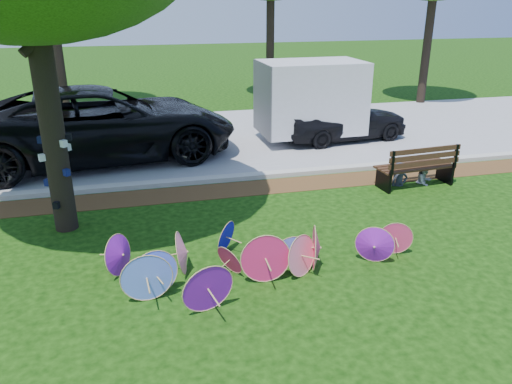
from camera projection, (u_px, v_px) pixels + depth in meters
The scene contains 11 objects.
ground at pixel (255, 292), 7.91m from camera, with size 90.00×90.00×0.00m, color black.
mulch_strip at pixel (211, 192), 11.97m from camera, with size 90.00×1.00×0.01m, color #472D16.
curb at pixel (207, 180), 12.59m from camera, with size 90.00×0.30×0.12m, color #B7B5AD.
street at pixel (188, 139), 16.36m from camera, with size 90.00×8.00×0.01m, color gray.
parasol_pile at pixel (241, 258), 8.17m from camera, with size 5.41×2.29×0.84m.
black_van at pixel (103, 124), 14.04m from camera, with size 3.43×7.44×2.07m, color black.
dark_pickup at pixel (342, 118), 16.10m from camera, with size 1.69×4.19×1.43m, color black.
cargo_trailer at pixel (311, 97), 15.79m from camera, with size 3.17×2.01×2.82m, color silver.
park_bench at pixel (415, 165), 12.23m from camera, with size 1.99×0.76×1.04m, color black, non-canonical shape.
person_left at pixel (401, 163), 12.17m from camera, with size 0.42×0.28×1.16m, color #343847.
person_right at pixel (426, 164), 12.36m from camera, with size 0.49×0.38×1.01m, color #B5B4BE.
Camera 1 is at (-1.60, -6.59, 4.37)m, focal length 35.00 mm.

